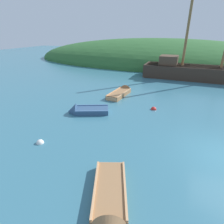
% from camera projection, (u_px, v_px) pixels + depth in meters
% --- Properties ---
extents(shore_hill, '(53.31, 25.28, 8.80)m').
position_uv_depth(shore_hill, '(157.00, 61.00, 37.34)').
color(shore_hill, '#2D602D').
rests_on(shore_hill, ground).
extents(sailing_ship, '(15.94, 3.93, 11.75)m').
position_uv_depth(sailing_ship, '(196.00, 74.00, 22.73)').
color(sailing_ship, '#38281E').
rests_on(sailing_ship, ground).
extents(rowboat_outer_right, '(1.57, 4.03, 1.09)m').
position_uv_depth(rowboat_outer_right, '(122.00, 93.00, 17.41)').
color(rowboat_outer_right, '#9E7047').
rests_on(rowboat_outer_right, ground).
extents(rowboat_far, '(2.21, 3.59, 1.12)m').
position_uv_depth(rowboat_far, '(110.00, 205.00, 6.16)').
color(rowboat_far, '#9E7047').
rests_on(rowboat_far, ground).
extents(rowboat_center, '(3.22, 2.25, 1.18)m').
position_uv_depth(rowboat_center, '(85.00, 111.00, 13.43)').
color(rowboat_center, '#335175').
rests_on(rowboat_center, ground).
extents(buoy_white, '(0.41, 0.41, 0.41)m').
position_uv_depth(buoy_white, '(40.00, 143.00, 9.78)').
color(buoy_white, white).
rests_on(buoy_white, ground).
extents(buoy_red, '(0.43, 0.43, 0.43)m').
position_uv_depth(buoy_red, '(154.00, 109.00, 14.01)').
color(buoy_red, red).
rests_on(buoy_red, ground).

